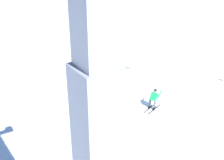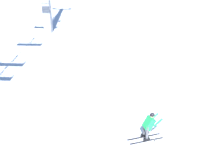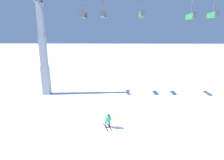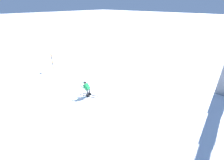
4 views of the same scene
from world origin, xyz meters
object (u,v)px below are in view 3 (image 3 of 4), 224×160
at_px(chairlift_seat_second, 102,14).
at_px(chairlift_seat_middle, 141,14).
at_px(skier_carving_main, 108,120).
at_px(chairlift_seat_fourth, 190,16).
at_px(chairlift_seat_nearest, 83,15).
at_px(lift_tower_near, 44,58).
at_px(chairlift_seat_farthest, 212,15).

height_order(chairlift_seat_second, chairlift_seat_middle, same).
distance_m(skier_carving_main, chairlift_seat_fourth, 15.55).
bearing_deg(chairlift_seat_nearest, skier_carving_main, -69.03).
height_order(lift_tower_near, chairlift_seat_fourth, lift_tower_near).
xyz_separation_m(lift_tower_near, chairlift_seat_nearest, (5.17, 0.00, 5.11)).
bearing_deg(lift_tower_near, chairlift_seat_second, 0.00).
xyz_separation_m(skier_carving_main, chairlift_seat_farthest, (11.79, 8.69, 9.11)).
distance_m(lift_tower_near, chairlift_seat_nearest, 7.26).
xyz_separation_m(skier_carving_main, chairlift_seat_nearest, (-3.33, 8.69, 9.15)).
xyz_separation_m(chairlift_seat_nearest, chairlift_seat_middle, (6.88, 0.00, 0.03)).
height_order(skier_carving_main, chairlift_seat_fourth, chairlift_seat_fourth).
distance_m(chairlift_seat_fourth, chairlift_seat_farthest, 2.51).
bearing_deg(lift_tower_near, chairlift_seat_nearest, 0.00).
bearing_deg(skier_carving_main, chairlift_seat_farthest, 36.41).
bearing_deg(chairlift_seat_fourth, chairlift_seat_nearest, -180.00).
bearing_deg(chairlift_seat_fourth, chairlift_seat_middle, 180.00).
height_order(chairlift_seat_second, chairlift_seat_fourth, same).
xyz_separation_m(chairlift_seat_second, chairlift_seat_middle, (4.58, 0.00, -0.05)).
relative_size(lift_tower_near, chairlift_seat_farthest, 5.55).
xyz_separation_m(chairlift_seat_nearest, chairlift_seat_farthest, (15.12, 0.00, -0.04)).
bearing_deg(lift_tower_near, chairlift_seat_fourth, 0.00).
bearing_deg(chairlift_seat_middle, chairlift_seat_nearest, -180.00).
xyz_separation_m(chairlift_seat_nearest, chairlift_seat_second, (2.30, 0.00, 0.08)).
xyz_separation_m(skier_carving_main, chairlift_seat_middle, (3.55, 8.69, 9.18)).
xyz_separation_m(chairlift_seat_second, chairlift_seat_fourth, (10.32, 0.00, -0.29)).
xyz_separation_m(lift_tower_near, chairlift_seat_fourth, (17.79, 0.00, 4.90)).
height_order(lift_tower_near, chairlift_seat_second, lift_tower_near).
bearing_deg(skier_carving_main, chairlift_seat_nearest, 110.97).
relative_size(skier_carving_main, chairlift_seat_middle, 0.78).
bearing_deg(chairlift_seat_nearest, lift_tower_near, 180.00).
relative_size(chairlift_seat_fourth, chairlift_seat_farthest, 1.13).
bearing_deg(chairlift_seat_nearest, chairlift_seat_second, 0.00).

